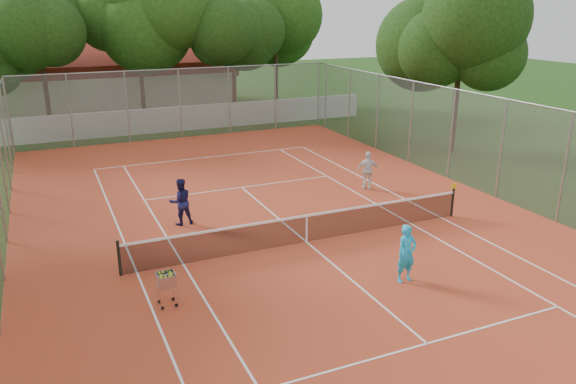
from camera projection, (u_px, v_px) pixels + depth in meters
name	position (u px, v px, depth m)	size (l,w,h in m)	color
ground	(306.00, 243.00, 18.44)	(120.00, 120.00, 0.00)	#18380F
court_pad	(306.00, 242.00, 18.44)	(18.00, 34.00, 0.02)	#BA4224
court_lines	(306.00, 242.00, 18.43)	(10.98, 23.78, 0.01)	white
tennis_net	(307.00, 228.00, 18.28)	(11.88, 0.10, 0.98)	black
perimeter_fence	(307.00, 185.00, 17.81)	(18.00, 34.00, 4.00)	slate
boundary_wall	(174.00, 119.00, 34.69)	(26.00, 0.30, 1.50)	silver
clubhouse	(116.00, 79.00, 42.14)	(16.40, 9.00, 4.40)	beige
tropical_trees	(159.00, 45.00, 35.96)	(29.00, 19.00, 10.00)	black
player_near	(407.00, 253.00, 15.58)	(0.61, 0.40, 1.67)	#1AACDF
player_far_left	(181.00, 202.00, 19.70)	(0.82, 0.64, 1.68)	#18194A
player_far_right	(368.00, 170.00, 23.59)	(0.95, 0.39, 1.61)	silver
ball_hopper	(167.00, 288.00, 14.38)	(0.48, 0.48, 0.99)	#ACABB2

